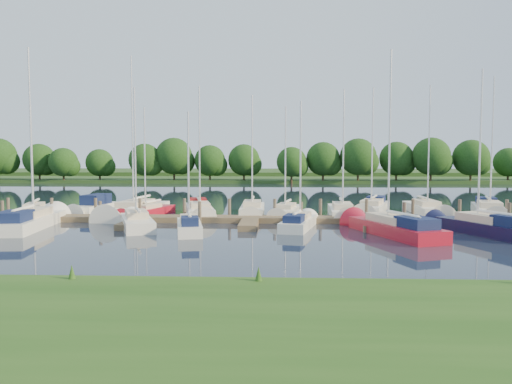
{
  "coord_description": "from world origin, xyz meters",
  "views": [
    {
      "loc": [
        1.95,
        -28.39,
        4.75
      ],
      "look_at": [
        0.36,
        8.0,
        2.2
      ],
      "focal_mm": 35.0,
      "sensor_mm": 36.0,
      "label": 1
    }
  ],
  "objects_px": {
    "motorboat": "(95,208)",
    "sailboat_s_2": "(189,227)",
    "sailboat_n_0": "(34,213)",
    "sailboat_n_5": "(252,211)",
    "dock": "(251,220)"
  },
  "relations": [
    {
      "from": "motorboat",
      "to": "sailboat_s_2",
      "type": "bearing_deg",
      "value": 141.74
    },
    {
      "from": "sailboat_n_0",
      "to": "sailboat_s_2",
      "type": "relative_size",
      "value": 1.15
    },
    {
      "from": "sailboat_n_0",
      "to": "sailboat_n_5",
      "type": "relative_size",
      "value": 0.9
    },
    {
      "from": "motorboat",
      "to": "sailboat_s_2",
      "type": "distance_m",
      "value": 15.04
    },
    {
      "from": "dock",
      "to": "sailboat_n_5",
      "type": "xyz_separation_m",
      "value": [
        -0.15,
        5.31,
        0.08
      ]
    },
    {
      "from": "motorboat",
      "to": "sailboat_n_5",
      "type": "relative_size",
      "value": 0.62
    },
    {
      "from": "sailboat_n_5",
      "to": "motorboat",
      "type": "bearing_deg",
      "value": -5.23
    },
    {
      "from": "dock",
      "to": "sailboat_n_5",
      "type": "relative_size",
      "value": 3.92
    },
    {
      "from": "sailboat_n_5",
      "to": "sailboat_s_2",
      "type": "xyz_separation_m",
      "value": [
        -3.48,
        -10.05,
        0.05
      ]
    },
    {
      "from": "sailboat_n_5",
      "to": "dock",
      "type": "bearing_deg",
      "value": 90.75
    },
    {
      "from": "motorboat",
      "to": "sailboat_s_2",
      "type": "relative_size",
      "value": 0.79
    },
    {
      "from": "sailboat_n_5",
      "to": "sailboat_s_2",
      "type": "distance_m",
      "value": 10.64
    },
    {
      "from": "sailboat_n_0",
      "to": "sailboat_s_2",
      "type": "xyz_separation_m",
      "value": [
        14.07,
        -8.23,
        0.05
      ]
    },
    {
      "from": "dock",
      "to": "sailboat_n_0",
      "type": "bearing_deg",
      "value": 168.85
    },
    {
      "from": "sailboat_n_5",
      "to": "sailboat_s_2",
      "type": "height_order",
      "value": "sailboat_n_5"
    }
  ]
}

